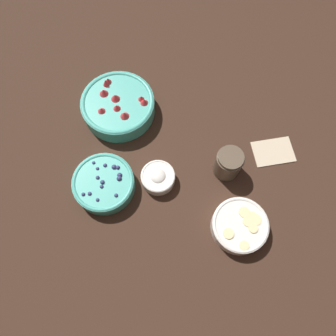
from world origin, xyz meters
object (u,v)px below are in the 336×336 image
at_px(bowl_bananas, 240,226).
at_px(jar_chocolate, 228,164).
at_px(bowl_cream, 158,177).
at_px(bowl_blueberries, 104,183).
at_px(bowl_strawberries, 118,105).

relative_size(bowl_bananas, jar_chocolate, 1.62).
relative_size(bowl_bananas, bowl_cream, 1.56).
height_order(bowl_blueberries, bowl_cream, bowl_blueberries).
height_order(bowl_cream, jar_chocolate, jar_chocolate).
distance_m(bowl_blueberries, bowl_cream, 0.17).
relative_size(bowl_strawberries, jar_chocolate, 2.40).
height_order(bowl_bananas, jar_chocolate, jar_chocolate).
relative_size(bowl_blueberries, bowl_bananas, 1.14).
bearing_deg(bowl_cream, bowl_strawberries, 120.56).
bearing_deg(bowl_blueberries, bowl_bananas, -15.46).
bearing_deg(bowl_bananas, bowl_strawberries, 135.33).
height_order(bowl_strawberries, bowl_cream, bowl_strawberries).
relative_size(bowl_strawberries, bowl_blueberries, 1.29).
distance_m(bowl_strawberries, bowl_blueberries, 0.27).
bearing_deg(bowl_strawberries, bowl_blueberries, -94.05).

